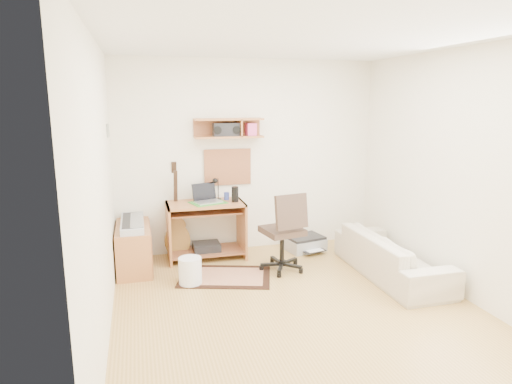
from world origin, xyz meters
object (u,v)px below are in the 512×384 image
object	(u,v)px
desk	(206,230)
printer	(305,244)
task_chair	(282,231)
cabinet	(134,248)
sofa	(392,248)

from	to	relation	value
desk	printer	world-z (taller)	desk
task_chair	printer	world-z (taller)	task_chair
desk	task_chair	distance (m)	1.08
printer	cabinet	bearing A→B (deg)	171.22
desk	cabinet	size ratio (longest dim) A/B	1.11
task_chair	cabinet	world-z (taller)	task_chair
desk	task_chair	world-z (taller)	task_chair
cabinet	sofa	xyz separation A→B (m)	(2.96, -1.01, 0.06)
task_chair	desk	bearing A→B (deg)	130.01
cabinet	printer	xyz separation A→B (m)	(2.30, 0.13, -0.19)
desk	printer	size ratio (longest dim) A/B	1.98
task_chair	cabinet	xyz separation A→B (m)	(-1.76, 0.50, -0.23)
desk	sofa	xyz separation A→B (m)	(2.03, -1.19, -0.04)
desk	task_chair	size ratio (longest dim) A/B	1.00
desk	printer	distance (m)	1.41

